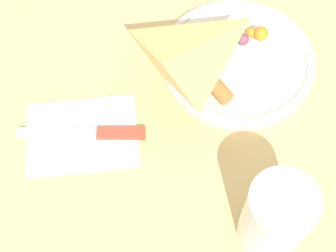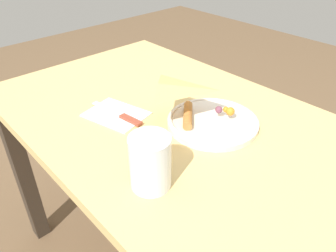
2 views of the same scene
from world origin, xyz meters
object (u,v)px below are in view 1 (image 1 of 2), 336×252
Objects in this scene: plate_pizza at (238,58)px; butter_knife at (88,133)px; dining_table at (160,117)px; milk_glass at (276,217)px; napkin_folded at (82,135)px.

plate_pizza is 1.26× the size of butter_knife.
plate_pizza is 0.26m from butter_knife.
milk_glass is (-0.18, 0.22, 0.17)m from dining_table.
napkin_folded is (0.10, 0.11, 0.11)m from dining_table.
milk_glass reaches higher than napkin_folded.
dining_table is 4.45× the size of plate_pizza.
plate_pizza is 2.03× the size of milk_glass.
napkin_folded is at bearing 36.63° from plate_pizza.
butter_knife is at bearing -172.24° from napkin_folded.
napkin_folded is 0.01m from butter_knife.
plate_pizza is (-0.12, -0.05, 0.12)m from dining_table.
napkin_folded reaches higher than dining_table.
plate_pizza is at bearing -155.74° from dining_table.
butter_knife is at bearing -21.79° from milk_glass.
butter_knife is (-0.01, -0.00, 0.00)m from napkin_folded.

